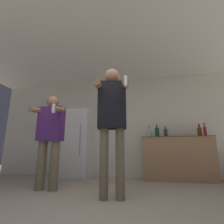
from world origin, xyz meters
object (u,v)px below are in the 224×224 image
object	(u,v)px
bottle_tall_gin	(200,132)
bottle_green_wine	(150,133)
person_man_side	(50,135)
bottle_brown_liquor	(205,131)
refrigerator	(76,144)
person_woman_foreground	(112,116)
bottle_red_label	(157,132)
bottle_dark_rum	(166,133)

from	to	relation	value
bottle_tall_gin	bottle_green_wine	size ratio (longest dim) A/B	1.15
bottle_green_wine	person_man_side	bearing A→B (deg)	-137.08
bottle_brown_liquor	refrigerator	bearing A→B (deg)	-177.77
bottle_brown_liquor	bottle_tall_gin	distance (m)	0.11
bottle_brown_liquor	bottle_tall_gin	xyz separation A→B (m)	(-0.11, -0.00, -0.00)
bottle_green_wine	bottle_brown_liquor	bearing A→B (deg)	0.00
refrigerator	person_woman_foreground	distance (m)	2.22
refrigerator	person_woman_foreground	xyz separation A→B (m)	(1.26, -1.81, 0.27)
refrigerator	bottle_brown_liquor	distance (m)	3.04
refrigerator	bottle_tall_gin	world-z (taller)	refrigerator
bottle_red_label	bottle_dark_rum	size ratio (longest dim) A/B	1.16
bottle_green_wine	person_man_side	size ratio (longest dim) A/B	0.18
refrigerator	bottle_red_label	distance (m)	1.99
bottle_dark_rum	bottle_tall_gin	world-z (taller)	bottle_tall_gin
bottle_dark_rum	person_man_side	distance (m)	2.58
bottle_brown_liquor	person_woman_foreground	xyz separation A→B (m)	(-1.77, -1.93, 0.02)
bottle_red_label	bottle_green_wine	size ratio (longest dim) A/B	1.17
bottle_brown_liquor	bottle_green_wine	xyz separation A→B (m)	(-1.22, -0.00, -0.02)
refrigerator	person_man_side	xyz separation A→B (m)	(0.12, -1.44, 0.07)
bottle_tall_gin	person_man_side	world-z (taller)	person_man_side
person_woman_foreground	bottle_red_label	bearing A→B (deg)	69.64
refrigerator	person_man_side	distance (m)	1.45
bottle_tall_gin	person_woman_foreground	world-z (taller)	person_woman_foreground
person_woman_foreground	person_man_side	world-z (taller)	person_woman_foreground
bottle_dark_rum	person_man_side	bearing A→B (deg)	-142.69
refrigerator	bottle_tall_gin	bearing A→B (deg)	2.32
refrigerator	bottle_green_wine	bearing A→B (deg)	3.75
bottle_dark_rum	bottle_tall_gin	distance (m)	0.74
bottle_dark_rum	person_man_side	world-z (taller)	person_man_side
refrigerator	bottle_brown_liquor	world-z (taller)	refrigerator
bottle_brown_liquor	bottle_green_wine	bearing A→B (deg)	-180.00
person_woman_foreground	person_man_side	distance (m)	1.21
bottle_tall_gin	person_woman_foreground	distance (m)	2.54
refrigerator	bottle_dark_rum	xyz separation A→B (m)	(2.17, 0.12, 0.23)
bottle_red_label	bottle_green_wine	bearing A→B (deg)	-180.00
bottle_red_label	person_woman_foreground	bearing A→B (deg)	-110.36
bottle_brown_liquor	bottle_red_label	bearing A→B (deg)	-180.00
refrigerator	bottle_green_wine	distance (m)	1.82
bottle_dark_rum	person_woman_foreground	bearing A→B (deg)	-115.36
bottle_dark_rum	bottle_brown_liquor	bearing A→B (deg)	0.00
refrigerator	bottle_brown_liquor	bearing A→B (deg)	2.23
refrigerator	bottle_green_wine	world-z (taller)	refrigerator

